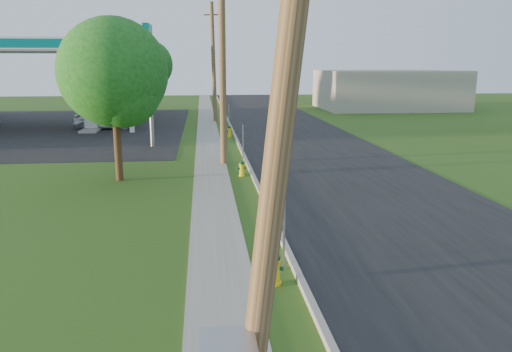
{
  "coord_description": "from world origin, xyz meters",
  "views": [
    {
      "loc": [
        -1.56,
        -6.65,
        4.74
      ],
      "look_at": [
        0.0,
        8.0,
        1.4
      ],
      "focal_mm": 35.0,
      "sensor_mm": 36.0,
      "label": 1
    }
  ],
  "objects_px": {
    "utility_pole_near": "(288,58)",
    "hydrant_mid": "(242,168)",
    "price_pylon": "(148,50)",
    "hydrant_near": "(275,269)",
    "utility_pole_mid": "(222,58)",
    "tree_lot": "(149,67)",
    "fuel_pump_se": "(102,115)",
    "utility_pole_far": "(213,62)",
    "fuel_pump_ne": "(91,121)",
    "tree_verge": "(116,77)",
    "hydrant_far": "(230,131)",
    "car_silver": "(105,119)"
  },
  "relations": [
    {
      "from": "hydrant_near",
      "to": "hydrant_mid",
      "type": "bearing_deg",
      "value": 89.39
    },
    {
      "from": "tree_lot",
      "to": "hydrant_near",
      "type": "distance_m",
      "value": 38.82
    },
    {
      "from": "car_silver",
      "to": "hydrant_mid",
      "type": "bearing_deg",
      "value": -154.51
    },
    {
      "from": "price_pylon",
      "to": "tree_lot",
      "type": "height_order",
      "value": "tree_lot"
    },
    {
      "from": "fuel_pump_ne",
      "to": "hydrant_mid",
      "type": "bearing_deg",
      "value": -58.89
    },
    {
      "from": "hydrant_far",
      "to": "utility_pole_near",
      "type": "bearing_deg",
      "value": -91.62
    },
    {
      "from": "utility_pole_mid",
      "to": "price_pylon",
      "type": "xyz_separation_m",
      "value": [
        -3.9,
        5.5,
        0.48
      ]
    },
    {
      "from": "utility_pole_far",
      "to": "car_silver",
      "type": "distance_m",
      "value": 9.95
    },
    {
      "from": "price_pylon",
      "to": "hydrant_near",
      "type": "relative_size",
      "value": 9.11
    },
    {
      "from": "fuel_pump_ne",
      "to": "hydrant_near",
      "type": "xyz_separation_m",
      "value": [
        9.43,
        -26.61,
        -0.35
      ]
    },
    {
      "from": "utility_pole_near",
      "to": "price_pylon",
      "type": "xyz_separation_m",
      "value": [
        -3.9,
        23.5,
        0.63
      ]
    },
    {
      "from": "price_pylon",
      "to": "hydrant_mid",
      "type": "distance_m",
      "value": 10.76
    },
    {
      "from": "fuel_pump_se",
      "to": "hydrant_far",
      "type": "relative_size",
      "value": 4.26
    },
    {
      "from": "utility_pole_far",
      "to": "fuel_pump_ne",
      "type": "height_order",
      "value": "utility_pole_far"
    },
    {
      "from": "fuel_pump_ne",
      "to": "hydrant_far",
      "type": "relative_size",
      "value": 4.26
    },
    {
      "from": "utility_pole_far",
      "to": "hydrant_far",
      "type": "xyz_separation_m",
      "value": [
        0.76,
        -9.11,
        -4.44
      ]
    },
    {
      "from": "utility_pole_mid",
      "to": "fuel_pump_se",
      "type": "distance_m",
      "value": 19.65
    },
    {
      "from": "fuel_pump_se",
      "to": "hydrant_far",
      "type": "height_order",
      "value": "fuel_pump_se"
    },
    {
      "from": "utility_pole_mid",
      "to": "price_pylon",
      "type": "distance_m",
      "value": 6.76
    },
    {
      "from": "fuel_pump_ne",
      "to": "tree_verge",
      "type": "bearing_deg",
      "value": -74.23
    },
    {
      "from": "price_pylon",
      "to": "utility_pole_near",
      "type": "bearing_deg",
      "value": -80.58
    },
    {
      "from": "utility_pole_mid",
      "to": "hydrant_far",
      "type": "bearing_deg",
      "value": 85.1
    },
    {
      "from": "fuel_pump_ne",
      "to": "fuel_pump_se",
      "type": "bearing_deg",
      "value": 90.0
    },
    {
      "from": "utility_pole_far",
      "to": "fuel_pump_se",
      "type": "relative_size",
      "value": 2.97
    },
    {
      "from": "utility_pole_mid",
      "to": "car_silver",
      "type": "bearing_deg",
      "value": 120.27
    },
    {
      "from": "fuel_pump_ne",
      "to": "utility_pole_far",
      "type": "bearing_deg",
      "value": 29.33
    },
    {
      "from": "utility_pole_mid",
      "to": "tree_lot",
      "type": "xyz_separation_m",
      "value": [
        -5.81,
        24.48,
        -0.53
      ]
    },
    {
      "from": "utility_pole_near",
      "to": "utility_pole_far",
      "type": "xyz_separation_m",
      "value": [
        -0.0,
        36.0,
        0.0
      ]
    },
    {
      "from": "tree_verge",
      "to": "hydrant_near",
      "type": "bearing_deg",
      "value": -65.08
    },
    {
      "from": "price_pylon",
      "to": "hydrant_near",
      "type": "xyz_separation_m",
      "value": [
        4.43,
        -19.11,
        -5.07
      ]
    },
    {
      "from": "price_pylon",
      "to": "utility_pole_mid",
      "type": "bearing_deg",
      "value": -54.66
    },
    {
      "from": "fuel_pump_ne",
      "to": "tree_verge",
      "type": "height_order",
      "value": "tree_verge"
    },
    {
      "from": "tree_lot",
      "to": "car_silver",
      "type": "relative_size",
      "value": 1.56
    },
    {
      "from": "fuel_pump_ne",
      "to": "tree_lot",
      "type": "relative_size",
      "value": 0.47
    },
    {
      "from": "utility_pole_far",
      "to": "car_silver",
      "type": "height_order",
      "value": "utility_pole_far"
    },
    {
      "from": "utility_pole_near",
      "to": "hydrant_mid",
      "type": "bearing_deg",
      "value": 87.57
    },
    {
      "from": "utility_pole_near",
      "to": "hydrant_near",
      "type": "height_order",
      "value": "utility_pole_near"
    },
    {
      "from": "hydrant_near",
      "to": "fuel_pump_se",
      "type": "bearing_deg",
      "value": 107.12
    },
    {
      "from": "utility_pole_far",
      "to": "hydrant_near",
      "type": "relative_size",
      "value": 12.64
    },
    {
      "from": "utility_pole_mid",
      "to": "tree_lot",
      "type": "height_order",
      "value": "utility_pole_mid"
    },
    {
      "from": "tree_lot",
      "to": "hydrant_near",
      "type": "relative_size",
      "value": 9.14
    },
    {
      "from": "fuel_pump_se",
      "to": "tree_verge",
      "type": "relative_size",
      "value": 0.49
    },
    {
      "from": "fuel_pump_se",
      "to": "fuel_pump_ne",
      "type": "bearing_deg",
      "value": -90.0
    },
    {
      "from": "utility_pole_near",
      "to": "car_silver",
      "type": "xyz_separation_m",
      "value": [
        -8.06,
        31.82,
        -4.05
      ]
    },
    {
      "from": "hydrant_near",
      "to": "hydrant_far",
      "type": "xyz_separation_m",
      "value": [
        0.23,
        22.5,
        -0.0
      ]
    },
    {
      "from": "utility_pole_mid",
      "to": "tree_lot",
      "type": "relative_size",
      "value": 1.43
    },
    {
      "from": "utility_pole_near",
      "to": "tree_verge",
      "type": "height_order",
      "value": "utility_pole_near"
    },
    {
      "from": "utility_pole_mid",
      "to": "hydrant_near",
      "type": "bearing_deg",
      "value": -87.78
    },
    {
      "from": "utility_pole_mid",
      "to": "hydrant_mid",
      "type": "xyz_separation_m",
      "value": [
        0.64,
        -2.82,
        -4.62
      ]
    },
    {
      "from": "utility_pole_near",
      "to": "hydrant_mid",
      "type": "distance_m",
      "value": 15.84
    }
  ]
}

